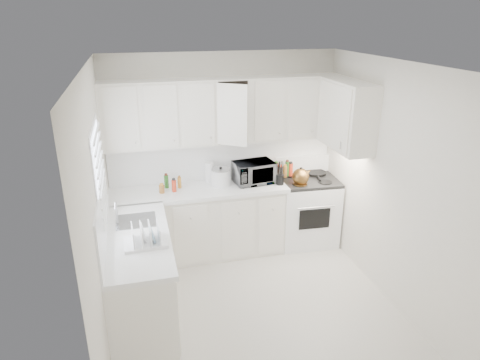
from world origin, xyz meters
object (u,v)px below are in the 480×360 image
object	(u,v)px
stove	(307,202)
tea_kettle	(301,176)
rice_cooker	(221,176)
dish_rack	(145,234)
utensil_crock	(280,173)
microwave	(254,170)

from	to	relation	value
stove	tea_kettle	size ratio (longest dim) A/B	4.38
rice_cooker	dish_rack	bearing A→B (deg)	-117.02
stove	dish_rack	xyz separation A→B (m)	(-2.21, -1.26, 0.46)
stove	utensil_crock	world-z (taller)	utensil_crock
rice_cooker	utensil_crock	distance (m)	0.77
stove	tea_kettle	bearing A→B (deg)	-134.85
stove	microwave	xyz separation A→B (m)	(-0.75, 0.04, 0.52)
utensil_crock	dish_rack	bearing A→B (deg)	-147.00
stove	microwave	distance (m)	0.92
utensil_crock	tea_kettle	bearing A→B (deg)	-10.91
microwave	rice_cooker	size ratio (longest dim) A/B	2.05
tea_kettle	microwave	size ratio (longest dim) A/B	0.54
dish_rack	rice_cooker	bearing A→B (deg)	49.77
dish_rack	utensil_crock	bearing A→B (deg)	30.58
utensil_crock	dish_rack	size ratio (longest dim) A/B	0.81
rice_cooker	utensil_crock	xyz separation A→B (m)	(0.75, -0.17, 0.04)
microwave	utensil_crock	xyz separation A→B (m)	(0.31, -0.15, -0.01)
utensil_crock	rice_cooker	bearing A→B (deg)	167.40
stove	dish_rack	world-z (taller)	stove
tea_kettle	rice_cooker	xyz separation A→B (m)	(-1.01, 0.22, 0.01)
microwave	stove	bearing A→B (deg)	-10.33
tea_kettle	rice_cooker	world-z (taller)	rice_cooker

